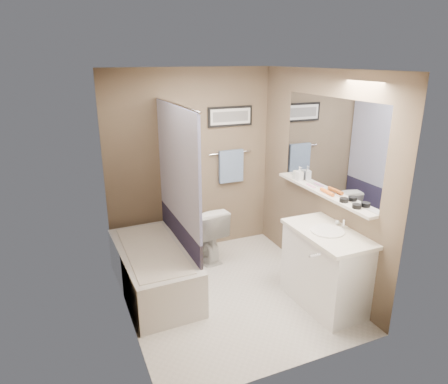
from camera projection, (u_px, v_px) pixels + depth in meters
name	position (u px, v px, depth m)	size (l,w,h in m)	color
ground	(229.00, 293.00, 4.47)	(2.50, 2.50, 0.00)	silver
ceiling	(230.00, 72.00, 3.71)	(2.20, 2.50, 0.04)	white
wall_back	(191.00, 164.00, 5.16)	(2.20, 0.04, 2.40)	brown
wall_front	(296.00, 239.00, 3.01)	(2.20, 0.04, 2.40)	brown
wall_left	(123.00, 206.00, 3.68)	(0.04, 2.50, 2.40)	brown
wall_right	(317.00, 180.00, 4.49)	(0.04, 2.50, 2.40)	brown
tile_surround	(115.00, 209.00, 4.18)	(0.02, 1.55, 2.00)	#C8B297
curtain_rod	(175.00, 104.00, 4.10)	(0.02, 0.02, 1.55)	silver
curtain_upper	(177.00, 165.00, 4.31)	(0.03, 1.45, 1.28)	silver
curtain_lower	(180.00, 234.00, 4.57)	(0.03, 1.45, 0.36)	#282444
mirror	(330.00, 145.00, 4.23)	(0.02, 1.60, 1.00)	silver
shelf	(321.00, 193.00, 4.37)	(0.12, 1.60, 0.03)	silver
towel_bar	(231.00, 153.00, 5.32)	(0.02, 0.02, 0.60)	silver
towel	(231.00, 166.00, 5.36)	(0.34, 0.05, 0.44)	#96B6DA
art_frame	(230.00, 116.00, 5.18)	(0.62, 0.03, 0.26)	black
art_mat	(231.00, 117.00, 5.17)	(0.56, 0.00, 0.20)	white
art_image	(231.00, 117.00, 5.16)	(0.50, 0.00, 0.13)	#595959
door	(352.00, 251.00, 3.27)	(0.80, 0.02, 2.00)	silver
door_handle	(315.00, 255.00, 3.19)	(0.02, 0.02, 0.10)	silver
bathtub	(154.00, 270.00, 4.46)	(0.70, 1.50, 0.50)	silver
tub_rim	(152.00, 250.00, 4.38)	(0.56, 1.36, 0.02)	beige
toilet	(204.00, 232.00, 5.16)	(0.41, 0.71, 0.73)	silver
vanity	(326.00, 270.00, 4.17)	(0.50, 0.90, 0.80)	white
countertop	(328.00, 233.00, 4.03)	(0.54, 0.96, 0.04)	white
sink_basin	(328.00, 231.00, 4.02)	(0.34, 0.34, 0.01)	white
faucet_spout	(344.00, 224.00, 4.08)	(0.02, 0.02, 0.10)	white
faucet_knob	(337.00, 222.00, 4.17)	(0.05, 0.05, 0.05)	silver
candle_bowl_near	(357.00, 206.00, 3.87)	(0.09, 0.09, 0.04)	black
candle_bowl_far	(344.00, 200.00, 4.04)	(0.09, 0.09, 0.04)	black
hair_brush_front	(327.00, 192.00, 4.28)	(0.04, 0.04, 0.22)	orange
pink_comb	(311.00, 186.00, 4.54)	(0.03, 0.16, 0.01)	pink
glass_jar	(296.00, 175.00, 4.80)	(0.08, 0.08, 0.10)	silver
soap_bottle	(299.00, 174.00, 4.73)	(0.07, 0.08, 0.16)	#999999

